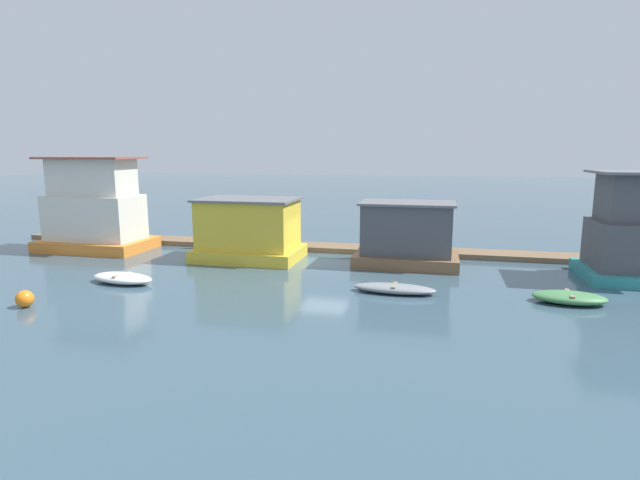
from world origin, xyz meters
TOP-DOWN VIEW (x-y plane):
  - ground_plane at (0.00, 0.00)m, footprint 200.00×200.00m
  - dock_walkway at (0.00, 3.39)m, footprint 42.40×1.96m
  - houseboat_orange at (-14.36, 0.26)m, footprint 6.39×3.94m
  - houseboat_yellow at (-4.25, -0.22)m, footprint 5.69×3.92m
  - houseboat_brown at (4.37, 0.36)m, footprint 5.39×3.49m
  - dinghy_white at (-8.02, -6.39)m, footprint 3.21×1.70m
  - dinghy_grey at (4.24, -5.18)m, footprint 3.53×1.22m
  - dinghy_green at (11.12, -5.05)m, footprint 2.83×1.54m
  - mooring_post_far_left at (-4.62, 2.15)m, footprint 0.30×0.30m
  - mooring_post_far_right at (-7.96, 2.15)m, footprint 0.23×0.23m
  - buoy_orange at (-9.51, -10.43)m, footprint 0.67×0.67m

SIDE VIEW (x-z plane):
  - ground_plane at x=0.00m, z-range 0.00..0.00m
  - dock_walkway at x=0.00m, z-range 0.00..0.30m
  - dinghy_grey at x=4.24m, z-range 0.00..0.40m
  - dinghy_white at x=-8.02m, z-range 0.00..0.47m
  - dinghy_green at x=11.12m, z-range 0.00..0.47m
  - buoy_orange at x=-9.51m, z-range 0.00..0.67m
  - mooring_post_far_left at x=-4.62m, z-range 0.00..1.74m
  - mooring_post_far_right at x=-7.96m, z-range 0.00..1.83m
  - houseboat_brown at x=4.37m, z-range -0.11..3.24m
  - houseboat_yellow at x=-4.25m, z-range -0.08..3.33m
  - houseboat_orange at x=-14.36m, z-range -0.38..5.25m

